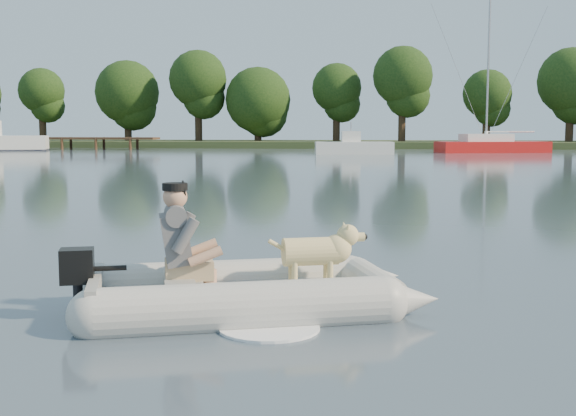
# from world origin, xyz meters

# --- Properties ---
(water) EXTENTS (160.00, 160.00, 0.00)m
(water) POSITION_xyz_m (0.00, 0.00, 0.00)
(water) COLOR slate
(water) RESTS_ON ground
(shore_bank) EXTENTS (160.00, 12.00, 0.70)m
(shore_bank) POSITION_xyz_m (0.00, 62.00, 0.25)
(shore_bank) COLOR #47512D
(shore_bank) RESTS_ON water
(dock) EXTENTS (18.00, 2.00, 1.04)m
(dock) POSITION_xyz_m (-26.00, 52.00, 0.52)
(dock) COLOR #4C331E
(dock) RESTS_ON water
(treeline) EXTENTS (84.66, 7.35, 9.27)m
(treeline) POSITION_xyz_m (5.75, 61.07, 5.30)
(treeline) COLOR #332316
(treeline) RESTS_ON shore_bank
(dinghy) EXTENTS (5.72, 5.05, 1.37)m
(dinghy) POSITION_xyz_m (0.53, -0.28, 0.58)
(dinghy) COLOR #ABAAA5
(dinghy) RESTS_ON water
(man) EXTENTS (0.87, 0.81, 1.06)m
(man) POSITION_xyz_m (-0.14, -0.45, 0.77)
(man) COLOR #59595D
(man) RESTS_ON dinghy
(dog) EXTENTS (0.98, 0.60, 0.61)m
(dog) POSITION_xyz_m (1.12, -0.02, 0.51)
(dog) COLOR tan
(dog) RESTS_ON dinghy
(outboard_motor) EXTENTS (0.48, 0.40, 0.78)m
(outboard_motor) POSITION_xyz_m (-1.03, -0.80, 0.31)
(outboard_motor) COLOR black
(outboard_motor) RESTS_ON dinghy
(motorboat) EXTENTS (5.81, 2.85, 2.36)m
(motorboat) POSITION_xyz_m (-0.06, 43.41, 1.07)
(motorboat) COLOR white
(motorboat) RESTS_ON water
(sailboat) EXTENTS (8.60, 4.68, 11.33)m
(sailboat) POSITION_xyz_m (9.96, 48.08, 0.50)
(sailboat) COLOR red
(sailboat) RESTS_ON water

